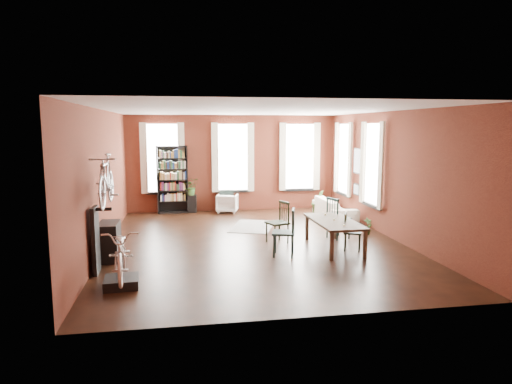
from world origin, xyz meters
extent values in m
plane|color=black|center=(0.00, 0.00, 0.00)|extent=(9.00, 9.00, 0.00)
cube|color=silver|center=(0.00, 0.00, 3.20)|extent=(7.00, 9.00, 0.04)
cube|color=#4D1C13|center=(0.00, 4.50, 1.60)|extent=(7.00, 0.04, 3.20)
cube|color=#4D1C13|center=(0.00, -4.50, 1.60)|extent=(7.00, 0.04, 3.20)
cube|color=#4D1C13|center=(-3.50, 0.00, 1.60)|extent=(0.04, 9.00, 3.20)
cube|color=#4D1C13|center=(3.50, 0.00, 1.60)|extent=(0.04, 9.00, 3.20)
cube|color=white|center=(-2.30, 4.47, 1.80)|extent=(1.00, 0.04, 2.20)
cube|color=beige|center=(-2.30, 4.40, 1.80)|extent=(1.40, 0.06, 2.30)
cube|color=white|center=(0.00, 4.47, 1.80)|extent=(1.00, 0.04, 2.20)
cube|color=beige|center=(0.00, 4.40, 1.80)|extent=(1.40, 0.06, 2.30)
cube|color=white|center=(2.30, 4.47, 1.80)|extent=(1.00, 0.04, 2.20)
cube|color=beige|center=(2.30, 4.40, 1.80)|extent=(1.40, 0.06, 2.30)
cube|color=white|center=(3.47, 1.00, 1.80)|extent=(0.04, 1.00, 2.20)
cube|color=beige|center=(3.40, 1.00, 1.80)|extent=(0.06, 1.40, 2.30)
cube|color=white|center=(3.47, 3.20, 1.80)|extent=(0.04, 1.00, 2.20)
cube|color=beige|center=(3.40, 3.20, 1.80)|extent=(0.06, 1.40, 2.30)
cube|color=black|center=(3.46, 2.10, 1.80)|extent=(0.04, 0.55, 0.75)
cube|color=black|center=(3.46, 2.10, 0.95)|extent=(0.04, 0.45, 0.35)
cube|color=#4B3D2D|center=(1.71, -0.87, 0.33)|extent=(0.91, 1.97, 0.67)
cube|color=#16312F|center=(0.43, -1.23, 0.52)|extent=(0.60, 0.60, 1.04)
cube|color=black|center=(0.54, -0.12, 0.50)|extent=(0.60, 0.60, 1.00)
cube|color=black|center=(2.10, -1.05, 0.43)|extent=(0.52, 0.52, 0.85)
cube|color=#173330|center=(2.16, 0.09, 0.52)|extent=(0.62, 0.62, 1.04)
cube|color=black|center=(-2.00, 4.30, 1.10)|extent=(1.00, 0.32, 2.20)
imported|color=white|center=(-0.24, 4.10, 0.34)|extent=(0.79, 0.76, 0.67)
imported|color=beige|center=(2.95, 2.60, 0.41)|extent=(0.61, 2.08, 0.81)
cube|color=black|center=(0.24, 1.79, 0.01)|extent=(1.61, 2.01, 0.01)
cube|color=black|center=(-2.84, -2.68, 0.09)|extent=(0.62, 0.62, 0.17)
cube|color=black|center=(-3.40, -1.80, 0.65)|extent=(0.16, 0.60, 1.30)
cube|color=black|center=(-3.28, -0.90, 0.40)|extent=(0.40, 0.80, 0.80)
cube|color=black|center=(-1.38, 4.30, 0.29)|extent=(0.32, 0.32, 0.58)
imported|color=#366327|center=(2.68, 3.49, 0.17)|extent=(0.62, 0.85, 0.34)
imported|color=#2C5321|center=(3.07, 0.32, 0.08)|extent=(0.35, 0.50, 0.16)
imported|color=beige|center=(-2.82, -2.65, 1.03)|extent=(0.68, 0.96, 1.72)
imported|color=#A5A8AD|center=(-3.15, -1.80, 2.13)|extent=(0.47, 1.00, 1.66)
imported|color=#366126|center=(-1.41, 4.29, 0.80)|extent=(0.58, 0.63, 0.44)
camera|label=1|loc=(-1.79, -10.72, 2.80)|focal=32.00mm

